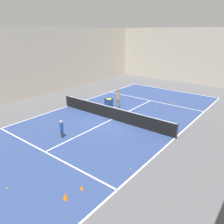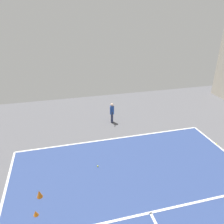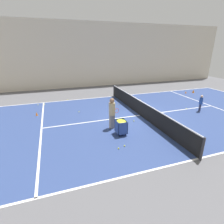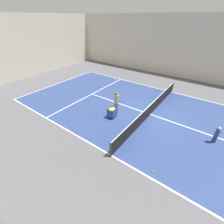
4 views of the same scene
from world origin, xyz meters
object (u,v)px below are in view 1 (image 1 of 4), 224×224
at_px(child_midcourt, 62,128).
at_px(training_cone_0, 82,187).
at_px(tennis_net, 112,113).
at_px(coach_at_net, 118,97).
at_px(training_cone_1, 173,103).
at_px(ball_cart, 109,101).

distance_m(child_midcourt, training_cone_0, 5.50).
bearing_deg(training_cone_0, tennis_net, 118.75).
xyz_separation_m(coach_at_net, training_cone_1, (3.55, 4.28, -0.91)).
height_order(tennis_net, child_midcourt, child_midcourt).
distance_m(tennis_net, ball_cart, 3.13).
distance_m(tennis_net, coach_at_net, 2.83).
height_order(tennis_net, coach_at_net, coach_at_net).
bearing_deg(child_midcourt, tennis_net, -40.49).
xyz_separation_m(child_midcourt, ball_cart, (-1.47, 6.79, -0.12)).
xyz_separation_m(tennis_net, training_cone_1, (2.28, 6.76, -0.42)).
bearing_deg(ball_cart, training_cone_1, 45.27).
height_order(coach_at_net, child_midcourt, coach_at_net).
bearing_deg(training_cone_0, ball_cart, 122.74).
xyz_separation_m(tennis_net, training_cone_0, (4.01, -7.31, -0.44)).
height_order(ball_cart, training_cone_1, ball_cart).
relative_size(ball_cart, training_cone_1, 3.37).
bearing_deg(training_cone_0, training_cone_1, 97.00).
distance_m(coach_at_net, training_cone_1, 5.63).
relative_size(child_midcourt, ball_cart, 1.50).
bearing_deg(child_midcourt, ball_cart, -19.67).
relative_size(coach_at_net, child_midcourt, 1.48).
bearing_deg(tennis_net, training_cone_0, -61.25).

